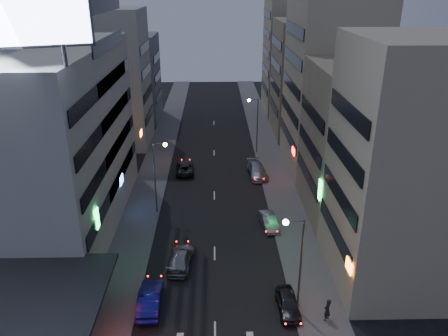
{
  "coord_description": "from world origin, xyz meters",
  "views": [
    {
      "loc": [
        0.09,
        -20.33,
        23.33
      ],
      "look_at": [
        1.04,
        20.98,
        5.68
      ],
      "focal_mm": 35.0,
      "sensor_mm": 36.0,
      "label": 1
    }
  ],
  "objects_px": {
    "parked_car_left": "(185,168)",
    "road_car_blue": "(150,299)",
    "parked_car_right_near": "(288,303)",
    "road_car_silver": "(181,258)",
    "person": "(327,310)",
    "parked_car_right_far": "(257,171)",
    "parked_car_right_mid": "(269,221)"
  },
  "relations": [
    {
      "from": "parked_car_left",
      "to": "road_car_blue",
      "type": "distance_m",
      "value": 26.18
    },
    {
      "from": "parked_car_right_near",
      "to": "parked_car_left",
      "type": "xyz_separation_m",
      "value": [
        -9.5,
        26.77,
        0.0
      ]
    },
    {
      "from": "road_car_blue",
      "to": "road_car_silver",
      "type": "distance_m",
      "value": 5.81
    },
    {
      "from": "parked_car_right_near",
      "to": "person",
      "type": "height_order",
      "value": "person"
    },
    {
      "from": "parked_car_left",
      "to": "road_car_blue",
      "type": "bearing_deg",
      "value": 83.38
    },
    {
      "from": "parked_car_right_far",
      "to": "road_car_silver",
      "type": "distance_m",
      "value": 21.1
    },
    {
      "from": "parked_car_right_far",
      "to": "parked_car_right_mid",
      "type": "bearing_deg",
      "value": -95.36
    },
    {
      "from": "person",
      "to": "road_car_silver",
      "type": "bearing_deg",
      "value": -76.73
    },
    {
      "from": "road_car_silver",
      "to": "parked_car_left",
      "type": "bearing_deg",
      "value": -81.62
    },
    {
      "from": "road_car_blue",
      "to": "road_car_silver",
      "type": "xyz_separation_m",
      "value": [
        1.97,
        5.47,
        -0.07
      ]
    },
    {
      "from": "road_car_silver",
      "to": "parked_car_right_mid",
      "type": "bearing_deg",
      "value": -137.34
    },
    {
      "from": "parked_car_right_mid",
      "to": "person",
      "type": "bearing_deg",
      "value": -86.5
    },
    {
      "from": "parked_car_right_mid",
      "to": "parked_car_left",
      "type": "bearing_deg",
      "value": 116.03
    },
    {
      "from": "road_car_blue",
      "to": "parked_car_right_near",
      "type": "bearing_deg",
      "value": 175.38
    },
    {
      "from": "parked_car_right_mid",
      "to": "road_car_silver",
      "type": "relative_size",
      "value": 0.81
    },
    {
      "from": "parked_car_right_near",
      "to": "parked_car_right_far",
      "type": "height_order",
      "value": "parked_car_right_far"
    },
    {
      "from": "person",
      "to": "road_car_blue",
      "type": "bearing_deg",
      "value": -51.79
    },
    {
      "from": "parked_car_right_near",
      "to": "parked_car_right_far",
      "type": "distance_m",
      "value": 25.33
    },
    {
      "from": "parked_car_right_mid",
      "to": "person",
      "type": "xyz_separation_m",
      "value": [
        2.71,
        -13.72,
        0.39
      ]
    },
    {
      "from": "parked_car_right_near",
      "to": "parked_car_right_far",
      "type": "bearing_deg",
      "value": 88.4
    },
    {
      "from": "parked_car_right_mid",
      "to": "road_car_blue",
      "type": "xyz_separation_m",
      "value": [
        -10.6,
        -11.9,
        0.13
      ]
    },
    {
      "from": "parked_car_left",
      "to": "road_car_silver",
      "type": "xyz_separation_m",
      "value": [
        0.87,
        -20.68,
        0.04
      ]
    },
    {
      "from": "parked_car_right_near",
      "to": "parked_car_right_mid",
      "type": "height_order",
      "value": "parked_car_right_near"
    },
    {
      "from": "parked_car_left",
      "to": "person",
      "type": "bearing_deg",
      "value": 109.36
    },
    {
      "from": "parked_car_right_far",
      "to": "road_car_blue",
      "type": "distance_m",
      "value": 26.89
    },
    {
      "from": "parked_car_right_near",
      "to": "road_car_silver",
      "type": "bearing_deg",
      "value": 143.24
    },
    {
      "from": "parked_car_left",
      "to": "parked_car_right_far",
      "type": "bearing_deg",
      "value": 167.19
    },
    {
      "from": "road_car_blue",
      "to": "person",
      "type": "height_order",
      "value": "person"
    },
    {
      "from": "parked_car_right_far",
      "to": "road_car_blue",
      "type": "height_order",
      "value": "road_car_blue"
    },
    {
      "from": "parked_car_right_far",
      "to": "road_car_blue",
      "type": "bearing_deg",
      "value": -118.58
    },
    {
      "from": "road_car_silver",
      "to": "person",
      "type": "xyz_separation_m",
      "value": [
        11.34,
        -7.29,
        0.33
      ]
    },
    {
      "from": "parked_car_right_far",
      "to": "road_car_silver",
      "type": "height_order",
      "value": "parked_car_right_far"
    }
  ]
}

